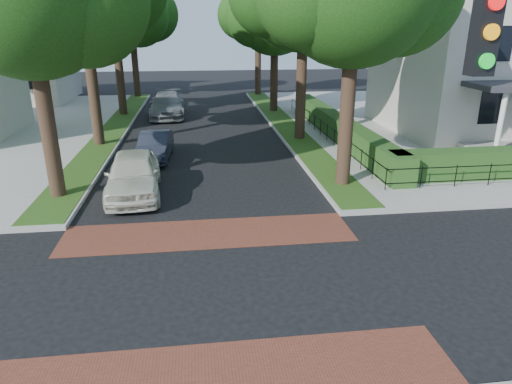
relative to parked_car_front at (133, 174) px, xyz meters
The scene contains 17 objects.
ground 7.65m from the parked_car_front, 69.13° to the right, with size 120.00×120.00×0.00m, color black.
sidewalk_ne 25.20m from the parked_car_front, 28.17° to the left, with size 30.00×30.00×0.15m, color gray.
crosswalk_far 4.82m from the parked_car_front, 55.25° to the right, with size 9.00×2.20×0.01m, color brown.
crosswalk_near 10.69m from the parked_car_front, 75.27° to the right, with size 9.00×2.20×0.01m, color brown.
grass_strip_ne 14.49m from the parked_car_front, 55.94° to the left, with size 1.60×29.80×0.02m, color #274915.
grass_strip_nw 12.31m from the parked_car_front, 102.65° to the left, with size 1.60×29.80×0.02m, color #274915.
tree_right_far 19.97m from the parked_car_front, 64.11° to the left, with size 7.25×6.23×9.74m.
tree_right_back 28.16m from the parked_car_front, 72.35° to the left, with size 7.50×6.45×10.20m.
tree_left_far 18.43m from the parked_car_front, 98.95° to the left, with size 7.00×6.02×9.86m.
tree_left_back 27.08m from the parked_car_front, 95.87° to the left, with size 7.75×6.66×10.44m.
hedge_main_road 13.06m from the parked_car_front, 37.18° to the left, with size 1.00×18.00×1.20m, color #224718.
fence_main_road 12.44m from the parked_car_front, 39.41° to the left, with size 0.06×18.00×0.90m, color black, non-canonical shape.
house_victorian 22.65m from the parked_car_front, 23.55° to the left, with size 13.00×13.05×12.48m.
house_left_far 28.30m from the parked_car_front, 117.18° to the left, with size 10.00×9.00×10.14m.
parked_car_front is the anchor object (origin of this frame).
parked_car_middle 5.01m from the parked_car_front, 85.32° to the left, with size 1.40×4.02×1.32m, color #202430.
parked_car_rear 16.30m from the parked_car_front, 88.56° to the left, with size 2.37×5.83×1.69m, color gray.
Camera 1 is at (-0.18, -9.87, 6.11)m, focal length 32.00 mm.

